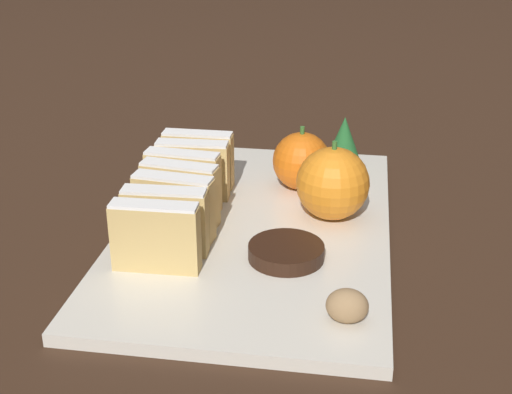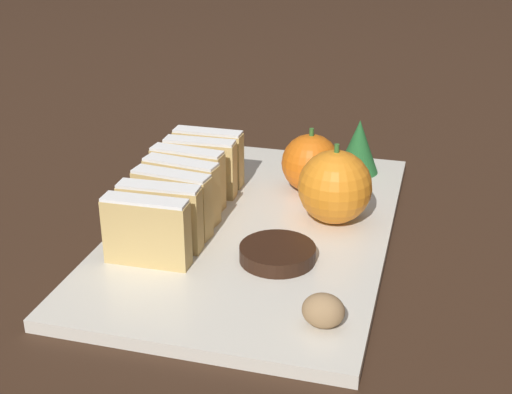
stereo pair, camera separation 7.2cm
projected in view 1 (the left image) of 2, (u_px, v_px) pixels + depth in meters
The scene contains 14 objects.
ground_plane at pixel (256, 234), 0.73m from camera, with size 6.00×6.00×0.00m, color #382316.
serving_platter at pixel (256, 229), 0.73m from camera, with size 0.27×0.43×0.01m.
stollen_slice_front at pixel (155, 237), 0.63m from camera, with size 0.08×0.02×0.06m.
stollen_slice_second at pixel (165, 221), 0.66m from camera, with size 0.08×0.02×0.06m.
stollen_slice_third at pixel (174, 207), 0.69m from camera, with size 0.08×0.03×0.06m.
stollen_slice_fourth at pixel (180, 194), 0.72m from camera, with size 0.08×0.03×0.06m.
stollen_slice_fifth at pixel (183, 181), 0.75m from camera, with size 0.08×0.03×0.06m.
stollen_slice_sixth at pixel (193, 170), 0.78m from camera, with size 0.08×0.02×0.06m.
stollen_slice_back at pixel (198, 159), 0.80m from camera, with size 0.08×0.02×0.06m.
orange_near at pixel (301, 161), 0.80m from camera, with size 0.07×0.07×0.07m.
orange_far at pixel (333, 183), 0.73m from camera, with size 0.08×0.08×0.08m.
walnut at pixel (347, 306), 0.56m from camera, with size 0.03×0.03×0.03m.
chocolate_cookie at pixel (286, 252), 0.66m from camera, with size 0.07×0.07×0.01m.
evergreen_sprig at pixel (344, 143), 0.86m from camera, with size 0.05×0.05×0.06m.
Camera 1 is at (0.10, -0.64, 0.34)m, focal length 50.00 mm.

